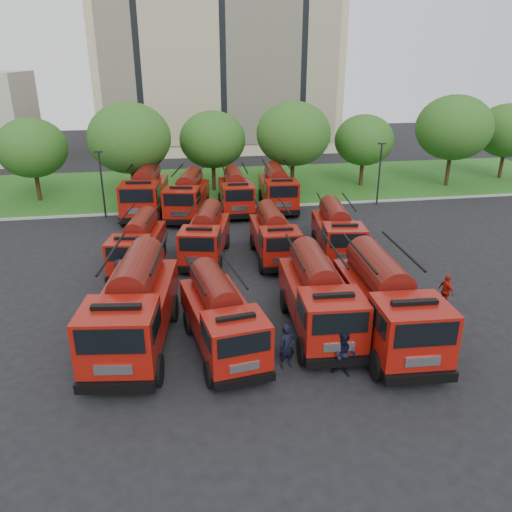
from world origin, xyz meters
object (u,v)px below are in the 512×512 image
(fire_truck_0, at_px, (134,306))
(firefighter_5, at_px, (363,252))
(fire_truck_2, at_px, (318,296))
(firefighter_3, at_px, (441,351))
(firefighter_4, at_px, (122,293))
(fire_truck_8, at_px, (145,191))
(fire_truck_9, at_px, (188,195))
(firefighter_1, at_px, (343,375))
(fire_truck_3, at_px, (386,302))
(fire_truck_10, at_px, (236,192))
(fire_truck_6, at_px, (274,235))
(fire_truck_4, at_px, (138,243))
(fire_truck_5, at_px, (206,234))
(fire_truck_1, at_px, (221,316))
(firefighter_2, at_px, (444,307))
(firefighter_0, at_px, (286,367))
(fire_truck_11, at_px, (278,188))
(fire_truck_7, at_px, (337,231))

(fire_truck_0, bearing_deg, firefighter_5, 40.50)
(fire_truck_2, xyz_separation_m, firefighter_3, (4.57, -2.71, -1.66))
(firefighter_4, bearing_deg, fire_truck_8, -67.93)
(fire_truck_9, bearing_deg, firefighter_1, -65.15)
(fire_truck_3, xyz_separation_m, fire_truck_10, (-3.64, 20.57, -0.21))
(firefighter_4, bearing_deg, fire_truck_6, -132.54)
(fire_truck_4, bearing_deg, fire_truck_0, -77.85)
(fire_truck_5, height_order, firefighter_4, fire_truck_5)
(fire_truck_3, bearing_deg, firefighter_5, 76.65)
(fire_truck_4, height_order, fire_truck_8, fire_truck_8)
(fire_truck_1, relative_size, firefighter_3, 3.54)
(fire_truck_8, distance_m, firefighter_1, 24.67)
(fire_truck_0, bearing_deg, firefighter_2, 11.53)
(firefighter_0, bearing_deg, firefighter_3, -14.75)
(fire_truck_1, height_order, fire_truck_8, fire_truck_8)
(fire_truck_11, distance_m, firefighter_1, 23.39)
(fire_truck_3, relative_size, fire_truck_8, 0.97)
(fire_truck_7, bearing_deg, fire_truck_2, -105.03)
(fire_truck_6, bearing_deg, fire_truck_11, 78.56)
(fire_truck_0, xyz_separation_m, firefighter_3, (12.51, -2.82, -1.84))
(fire_truck_3, height_order, fire_truck_7, fire_truck_3)
(fire_truck_8, bearing_deg, fire_truck_3, -56.37)
(fire_truck_10, xyz_separation_m, firefighter_3, (5.63, -21.98, -1.58))
(firefighter_3, bearing_deg, fire_truck_3, -47.95)
(fire_truck_6, xyz_separation_m, firefighter_4, (-8.81, -3.51, -1.47))
(fire_truck_2, bearing_deg, fire_truck_4, 136.38)
(firefighter_1, xyz_separation_m, firefighter_5, (5.64, 12.31, 0.00))
(fire_truck_0, xyz_separation_m, fire_truck_4, (-0.22, 8.78, -0.39))
(fire_truck_5, xyz_separation_m, firefighter_4, (-4.77, -4.23, -1.49))
(fire_truck_6, xyz_separation_m, fire_truck_11, (2.58, 10.72, 0.17))
(fire_truck_1, distance_m, fire_truck_4, 10.44)
(fire_truck_8, bearing_deg, fire_truck_5, -62.29)
(fire_truck_8, bearing_deg, fire_truck_9, -12.35)
(fire_truck_0, relative_size, fire_truck_6, 1.28)
(fire_truck_8, height_order, fire_truck_10, fire_truck_8)
(firefighter_2, bearing_deg, fire_truck_6, 31.87)
(fire_truck_3, bearing_deg, fire_truck_8, 120.50)
(fire_truck_1, distance_m, firefighter_0, 3.35)
(fire_truck_4, bearing_deg, fire_truck_11, 56.03)
(fire_truck_2, xyz_separation_m, fire_truck_7, (3.79, 8.74, -0.14))
(fire_truck_5, bearing_deg, fire_truck_3, -44.81)
(fire_truck_4, xyz_separation_m, fire_truck_10, (7.11, 10.38, 0.13))
(fire_truck_1, relative_size, fire_truck_11, 0.94)
(fire_truck_5, relative_size, fire_truck_8, 0.83)
(fire_truck_1, relative_size, fire_truck_2, 0.93)
(firefighter_1, distance_m, firefighter_3, 4.67)
(fire_truck_4, bearing_deg, firefighter_0, -51.40)
(fire_truck_6, xyz_separation_m, firefighter_2, (6.94, -7.91, -1.47))
(fire_truck_7, distance_m, fire_truck_8, 16.10)
(fire_truck_6, xyz_separation_m, fire_truck_7, (3.94, -0.15, 0.06))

